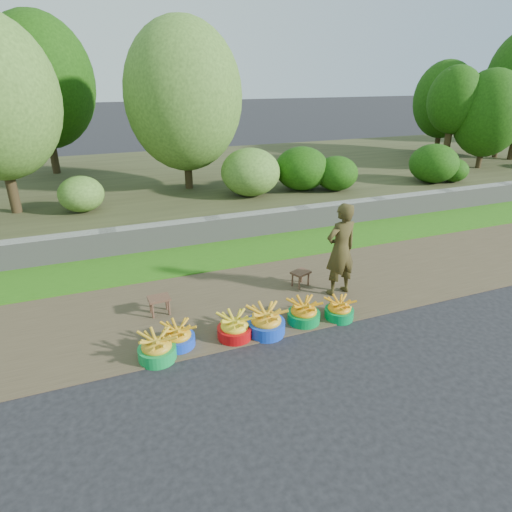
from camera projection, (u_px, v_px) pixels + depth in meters
name	position (u px, v px, depth m)	size (l,w,h in m)	color
ground_plane	(292.00, 336.00, 6.19)	(120.00, 120.00, 0.00)	black
dirt_shoulder	(260.00, 297.00, 7.25)	(80.00, 2.50, 0.02)	#4C3F2B
grass_verge	(224.00, 254.00, 8.96)	(80.00, 1.50, 0.04)	#2E6D13
retaining_wall	(212.00, 230.00, 9.59)	(80.00, 0.35, 0.55)	gray
earth_bank	(170.00, 183.00, 13.79)	(80.00, 10.00, 0.50)	#3D3F22
vegetation	(302.00, 96.00, 13.42)	(35.46, 8.17, 4.76)	#322715
basin_a	(157.00, 348.00, 5.62)	(0.50, 0.50, 0.38)	#0E903B
basin_b	(178.00, 337.00, 5.89)	(0.47, 0.47, 0.35)	blue
basin_c	(235.00, 328.00, 6.08)	(0.50, 0.50, 0.37)	#B00A0D
basin_d	(266.00, 322.00, 6.18)	(0.55, 0.55, 0.41)	#143FC1
basin_e	(304.00, 313.00, 6.46)	(0.50, 0.50, 0.37)	#028033
basin_f	(339.00, 310.00, 6.58)	(0.45, 0.45, 0.33)	#017F3A
stool_left	(159.00, 301.00, 6.63)	(0.34, 0.27, 0.29)	brown
stool_right	(301.00, 274.00, 7.53)	(0.38, 0.33, 0.27)	brown
vendor_woman	(341.00, 250.00, 7.06)	(0.58, 0.38, 1.60)	black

